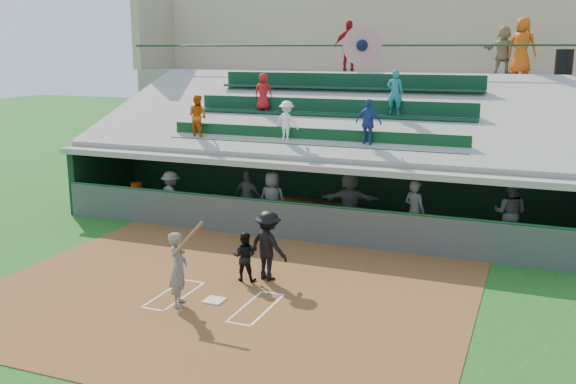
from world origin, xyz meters
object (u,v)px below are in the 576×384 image
at_px(batter_at_plate, 178,269).
at_px(water_cooler, 136,188).
at_px(home_plate, 214,300).
at_px(white_table, 138,202).
at_px(catcher, 244,257).
at_px(trash_bin, 564,62).

xyz_separation_m(batter_at_plate, water_cooler, (-5.62, 6.57, 0.00)).
relative_size(home_plate, batter_at_plate, 0.22).
distance_m(batter_at_plate, water_cooler, 8.65).
xyz_separation_m(white_table, water_cooler, (-0.01, -0.07, 0.50)).
height_order(catcher, water_cooler, catcher).
xyz_separation_m(batter_at_plate, white_table, (-5.61, 6.64, -0.50)).
distance_m(white_table, water_cooler, 0.50).
xyz_separation_m(batter_at_plate, trash_bin, (7.59, 12.75, 4.18)).
height_order(batter_at_plate, catcher, batter_at_plate).
bearing_deg(batter_at_plate, water_cooler, 130.51).
bearing_deg(trash_bin, batter_at_plate, -120.78).
relative_size(batter_at_plate, catcher, 1.63).
height_order(home_plate, trash_bin, trash_bin).
height_order(catcher, white_table, catcher).
bearing_deg(catcher, batter_at_plate, 61.17).
xyz_separation_m(water_cooler, trash_bin, (13.21, 6.17, 4.18)).
bearing_deg(catcher, water_cooler, -46.09).
xyz_separation_m(home_plate, white_table, (-6.21, 6.17, 0.32)).
xyz_separation_m(home_plate, catcher, (0.07, 1.43, 0.59)).
bearing_deg(trash_bin, catcher, -122.55).
xyz_separation_m(catcher, trash_bin, (6.92, 10.85, 4.41)).
distance_m(home_plate, trash_bin, 14.99).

